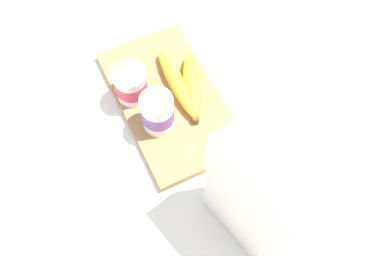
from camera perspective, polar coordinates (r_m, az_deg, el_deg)
name	(u,v)px	position (r m, az deg, el deg)	size (l,w,h in m)	color
ground_plane	(170,103)	(0.99, -2.78, 3.14)	(2.40, 2.40, 0.00)	silver
cutting_board	(170,101)	(0.99, -2.81, 3.43)	(0.36, 0.20, 0.02)	#A37A4C
cereal_box	(257,204)	(0.76, 8.08, -9.37)	(0.18, 0.07, 0.28)	white
yogurt_cup_front	(158,113)	(0.91, -4.30, 1.92)	(0.07, 0.07, 0.09)	white
yogurt_cup_back	(131,84)	(0.96, -7.63, 5.40)	(0.07, 0.07, 0.08)	white
banana_bunch	(185,84)	(0.97, -0.88, 5.44)	(0.19, 0.09, 0.04)	yellow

